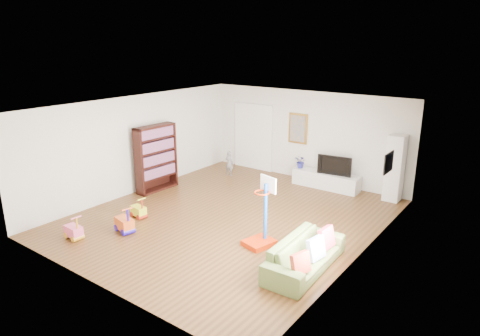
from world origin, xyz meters
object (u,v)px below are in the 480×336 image
Objects in this scene: basketball_hoop at (259,212)px; media_console at (326,180)px; sofa at (305,254)px; bookshelf at (156,158)px.

media_console is at bearing 110.48° from basketball_hoop.
media_console is 4.76m from sofa.
basketball_hoop is at bearing -12.69° from bookshelf.
bookshelf reaches higher than media_console.
media_console is at bearing 18.60° from sofa.
sofa is at bearing 0.84° from basketball_hoop.
media_console is 4.91m from bookshelf.
sofa is at bearing -12.30° from bookshelf.
sofa is at bearing -69.46° from media_console.
basketball_hoop is (0.46, -4.16, 0.51)m from media_console.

